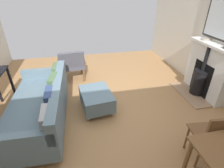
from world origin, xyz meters
TOP-DOWN VIEW (x-y plane):
  - ground_plane at (0.00, 0.00)m, footprint 5.04×6.18m
  - fireplace at (-2.32, -0.01)m, footprint 0.61×1.19m
  - mantel_bowl_near at (-2.34, -0.30)m, footprint 0.16×0.16m
  - sofa at (1.02, 0.24)m, footprint 0.97×2.02m
  - ottoman at (0.05, 0.06)m, footprint 0.64×0.82m
  - armchair_accent at (0.49, -1.25)m, footprint 0.72×0.65m
  - dining_chair_near_fireplace at (-1.25, 1.56)m, footprint 0.44×0.44m

SIDE VIEW (x-z plane):
  - ground_plane at x=0.00m, z-range -0.01..0.00m
  - ottoman at x=0.05m, z-range 0.04..0.42m
  - sofa at x=1.02m, z-range -0.05..0.72m
  - armchair_accent at x=0.49m, z-range 0.05..0.87m
  - dining_chair_near_fireplace at x=-1.25m, z-range 0.08..0.92m
  - fireplace at x=-2.32m, z-range -0.06..1.09m
  - mantel_bowl_near at x=-2.34m, z-range 1.15..1.19m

